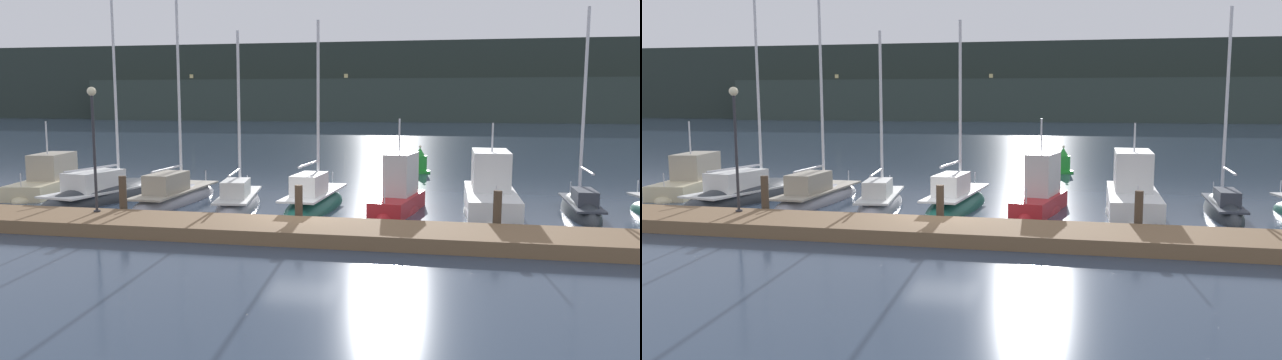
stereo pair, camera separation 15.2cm
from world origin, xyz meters
TOP-DOWN VIEW (x-y plane):
  - ground_plane at (0.00, 0.00)m, footprint 400.00×400.00m
  - dock at (0.00, -1.93)m, footprint 35.61×2.80m
  - mooring_pile_1 at (-6.78, -0.28)m, footprint 0.28×0.28m
  - mooring_pile_2 at (0.00, -0.28)m, footprint 0.28×0.28m
  - mooring_pile_3 at (6.78, -0.28)m, footprint 0.28×0.28m
  - motorboat_berth_1 at (-13.58, 4.96)m, footprint 2.91×6.12m
  - sailboat_berth_2 at (-9.94, 4.08)m, footprint 3.86×8.24m
  - sailboat_berth_3 at (-6.63, 3.94)m, footprint 2.02×7.27m
  - sailboat_berth_4 at (-3.51, 3.37)m, footprint 2.65×6.08m
  - sailboat_berth_5 at (-0.25, 3.48)m, footprint 2.20×6.62m
  - motorboat_berth_6 at (3.22, 3.43)m, footprint 2.23×4.79m
  - motorboat_berth_7 at (6.84, 4.06)m, footprint 2.07×6.64m
  - sailboat_berth_8 at (10.30, 4.29)m, footprint 1.37×5.58m
  - channel_buoy at (3.48, 16.91)m, footprint 1.28×1.28m
  - dock_lamppost at (-7.29, -1.24)m, footprint 0.32×0.32m
  - hillside_backdrop at (0.38, 113.09)m, footprint 240.00×23.00m

SIDE VIEW (x-z plane):
  - ground_plane at x=0.00m, z-range 0.00..0.00m
  - sailboat_berth_8 at x=10.30m, z-range -4.31..4.52m
  - sailboat_berth_2 at x=-9.94m, z-range -5.00..5.23m
  - sailboat_berth_4 at x=-3.51m, z-range -3.82..4.09m
  - sailboat_berth_3 at x=-6.63m, z-range -5.36..5.69m
  - sailboat_berth_5 at x=-0.25m, z-range -4.02..4.35m
  - dock at x=0.00m, z-range 0.00..0.45m
  - motorboat_berth_1 at x=-13.58m, z-range -1.71..2.34m
  - motorboat_berth_6 at x=3.22m, z-range -1.82..2.60m
  - motorboat_berth_7 at x=6.84m, z-range -1.52..2.54m
  - channel_buoy at x=3.48m, z-range -0.24..1.45m
  - mooring_pile_2 at x=0.00m, z-range 0.00..1.50m
  - mooring_pile_3 at x=6.78m, z-range 0.00..1.50m
  - mooring_pile_1 at x=-6.78m, z-range 0.00..1.65m
  - dock_lamppost at x=-7.29m, z-range 1.17..5.66m
  - hillside_backdrop at x=0.38m, z-range -0.63..15.43m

